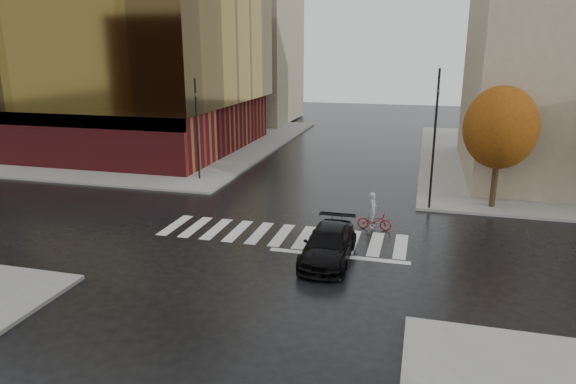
# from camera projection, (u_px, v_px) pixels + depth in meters

# --- Properties ---
(ground) EXTENTS (120.00, 120.00, 0.00)m
(ground) POSITION_uv_depth(u_px,v_px,m) (279.00, 239.00, 23.68)
(ground) COLOR black
(ground) RESTS_ON ground
(sidewalk_nw) EXTENTS (30.00, 30.00, 0.15)m
(sidewalk_nw) POSITION_uv_depth(u_px,v_px,m) (126.00, 140.00, 48.39)
(sidewalk_nw) COLOR gray
(sidewalk_nw) RESTS_ON ground
(crosswalk) EXTENTS (12.00, 3.00, 0.01)m
(crosswalk) POSITION_uv_depth(u_px,v_px,m) (282.00, 235.00, 24.14)
(crosswalk) COLOR silver
(crosswalk) RESTS_ON ground
(office_glass) EXTENTS (27.00, 19.00, 16.00)m
(office_glass) POSITION_uv_depth(u_px,v_px,m) (88.00, 50.00, 43.61)
(office_glass) COLOR maroon
(office_glass) RESTS_ON sidewalk_nw
(building_nw_far) EXTENTS (14.00, 12.00, 20.00)m
(building_nw_far) POSITION_uv_depth(u_px,v_px,m) (233.00, 32.00, 59.28)
(building_nw_far) COLOR tan
(building_nw_far) RESTS_ON sidewalk_nw
(tree_ne_a) EXTENTS (3.80, 3.80, 6.50)m
(tree_ne_a) POSITION_uv_depth(u_px,v_px,m) (500.00, 128.00, 26.86)
(tree_ne_a) COLOR #2E2314
(tree_ne_a) RESTS_ON sidewalk_ne
(sedan) EXTENTS (1.96, 4.75, 1.37)m
(sedan) POSITION_uv_depth(u_px,v_px,m) (329.00, 244.00, 21.16)
(sedan) COLOR black
(sedan) RESTS_ON ground
(cyclist) EXTENTS (1.67, 0.67, 1.87)m
(cyclist) POSITION_uv_depth(u_px,v_px,m) (374.00, 217.00, 24.73)
(cyclist) COLOR maroon
(cyclist) RESTS_ON ground
(traffic_light_nw) EXTENTS (0.17, 0.15, 6.49)m
(traffic_light_nw) POSITION_uv_depth(u_px,v_px,m) (197.00, 124.00, 33.01)
(traffic_light_nw) COLOR black
(traffic_light_nw) RESTS_ON sidewalk_nw
(traffic_light_ne) EXTENTS (0.17, 0.20, 7.36)m
(traffic_light_ne) POSITION_uv_depth(u_px,v_px,m) (435.00, 130.00, 26.69)
(traffic_light_ne) COLOR black
(traffic_light_ne) RESTS_ON sidewalk_ne
(fire_hydrant) EXTENTS (0.28, 0.28, 0.80)m
(fire_hydrant) POSITION_uv_depth(u_px,v_px,m) (179.00, 167.00, 35.26)
(fire_hydrant) COLOR yellow
(fire_hydrant) RESTS_ON sidewalk_nw
(manhole) EXTENTS (0.56, 0.56, 0.01)m
(manhole) POSITION_uv_depth(u_px,v_px,m) (310.00, 260.00, 21.34)
(manhole) COLOR #3E2816
(manhole) RESTS_ON ground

